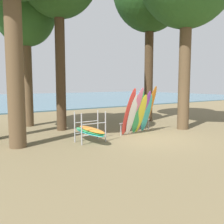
# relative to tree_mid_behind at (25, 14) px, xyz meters

# --- Properties ---
(ground_plane) EXTENTS (80.00, 80.00, 0.00)m
(ground_plane) POSITION_rel_tree_mid_behind_xyz_m (3.37, -6.35, -6.12)
(ground_plane) COLOR brown
(lake_water) EXTENTS (80.00, 36.00, 0.10)m
(lake_water) POSITION_rel_tree_mid_behind_xyz_m (3.37, 24.38, -6.07)
(lake_water) COLOR #477084
(lake_water) RESTS_ON ground
(tree_mid_behind) EXTENTS (3.26, 3.26, 8.12)m
(tree_mid_behind) POSITION_rel_tree_mid_behind_xyz_m (0.00, 0.00, 0.00)
(tree_mid_behind) COLOR brown
(tree_mid_behind) RESTS_ON ground
(leaning_board_pile) EXTENTS (2.31, 1.25, 2.27)m
(leaning_board_pile) POSITION_rel_tree_mid_behind_xyz_m (3.72, -5.16, -5.09)
(leaning_board_pile) COLOR red
(leaning_board_pile) RESTS_ON ground
(board_storage_rack) EXTENTS (1.15, 2.13, 1.25)m
(board_storage_rack) POSITION_rel_tree_mid_behind_xyz_m (0.88, -5.39, -5.65)
(board_storage_rack) COLOR #9EA0A5
(board_storage_rack) RESTS_ON ground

